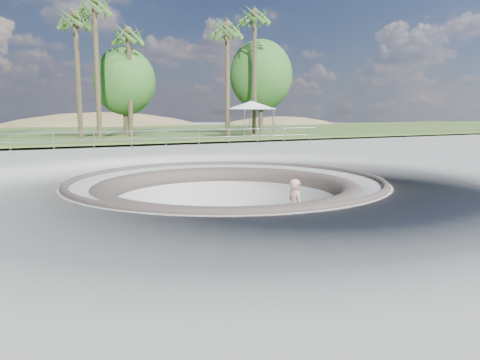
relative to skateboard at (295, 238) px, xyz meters
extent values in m
plane|color=#9D9E99|center=(-1.78, 1.37, 1.83)|extent=(180.00, 180.00, 0.00)
torus|color=#9D9E99|center=(-1.78, 1.37, -0.17)|extent=(14.00, 14.00, 4.00)
cylinder|color=#9D9E99|center=(-1.78, 1.37, -0.12)|extent=(6.60, 6.60, 0.10)
torus|color=#484039|center=(-1.78, 1.37, 1.81)|extent=(10.24, 10.24, 0.24)
torus|color=#484039|center=(-1.78, 1.37, 1.38)|extent=(8.91, 8.91, 0.81)
cube|color=#385020|center=(-1.78, 35.37, 2.05)|extent=(180.00, 36.00, 0.12)
ellipsoid|color=brown|center=(6.22, 61.37, -6.04)|extent=(61.60, 44.00, 28.60)
ellipsoid|color=brown|center=(33.22, 53.37, -3.53)|extent=(42.00, 30.00, 19.50)
cylinder|color=gray|center=(-1.78, 13.37, 3.00)|extent=(25.00, 0.05, 0.05)
cylinder|color=gray|center=(-1.78, 13.37, 2.55)|extent=(25.00, 0.05, 0.05)
cube|color=brown|center=(0.00, 0.00, 0.01)|extent=(0.89, 0.28, 0.02)
cylinder|color=#A8A8AC|center=(0.00, 0.00, -0.03)|extent=(0.04, 0.18, 0.04)
cylinder|color=#A8A8AC|center=(0.00, 0.00, -0.03)|extent=(0.04, 0.18, 0.04)
cylinder|color=silver|center=(0.00, 0.00, -0.04)|extent=(0.07, 0.03, 0.07)
cylinder|color=silver|center=(0.00, 0.00, -0.04)|extent=(0.07, 0.03, 0.07)
cylinder|color=silver|center=(0.00, 0.00, -0.04)|extent=(0.07, 0.03, 0.07)
cylinder|color=silver|center=(0.00, 0.00, -0.04)|extent=(0.07, 0.03, 0.07)
imported|color=tan|center=(0.00, 0.00, 0.98)|extent=(0.49, 0.72, 1.92)
cylinder|color=gray|center=(8.79, 19.87, 3.14)|extent=(0.06, 0.06, 2.06)
cylinder|color=gray|center=(11.42, 19.87, 3.14)|extent=(0.06, 0.06, 2.06)
cylinder|color=gray|center=(8.79, 22.49, 3.14)|extent=(0.06, 0.06, 2.06)
cylinder|color=gray|center=(11.42, 22.49, 3.14)|extent=(0.06, 0.06, 2.06)
cube|color=white|center=(10.10, 21.18, 4.27)|extent=(2.88, 2.88, 0.08)
cone|color=white|center=(10.10, 21.18, 4.59)|extent=(5.57, 5.57, 0.66)
cylinder|color=gray|center=(9.21, 20.85, 3.15)|extent=(0.06, 0.06, 2.08)
cylinder|color=gray|center=(11.86, 20.85, 3.15)|extent=(0.06, 0.06, 2.08)
cylinder|color=gray|center=(9.21, 23.50, 3.15)|extent=(0.06, 0.06, 2.08)
cylinder|color=gray|center=(11.86, 23.50, 3.15)|extent=(0.06, 0.06, 2.08)
cube|color=#2B519C|center=(10.54, 22.18, 4.28)|extent=(3.60, 3.60, 0.08)
cone|color=#2B519C|center=(10.54, 22.18, 4.61)|extent=(5.31, 5.31, 0.66)
cylinder|color=brown|center=(-2.71, 24.54, 6.54)|extent=(0.36, 0.36, 9.08)
cylinder|color=brown|center=(-1.54, 23.36, 7.00)|extent=(0.36, 0.36, 10.00)
cylinder|color=brown|center=(1.26, 25.09, 6.18)|extent=(0.36, 0.36, 8.37)
cylinder|color=brown|center=(8.17, 21.67, 6.41)|extent=(0.36, 0.36, 8.82)
cylinder|color=brown|center=(11.71, 23.60, 7.22)|extent=(0.36, 0.36, 10.45)
cylinder|color=brown|center=(1.30, 26.83, 4.11)|extent=(0.44, 0.44, 4.22)
ellipsoid|color=#2D6121|center=(1.30, 26.83, 6.52)|extent=(5.04, 4.58, 5.50)
cylinder|color=brown|center=(14.93, 28.01, 4.60)|extent=(0.44, 0.44, 5.21)
ellipsoid|color=#2D6121|center=(14.93, 28.01, 7.58)|extent=(6.22, 5.66, 6.79)
camera|label=1|loc=(-8.38, -12.22, 4.05)|focal=35.00mm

